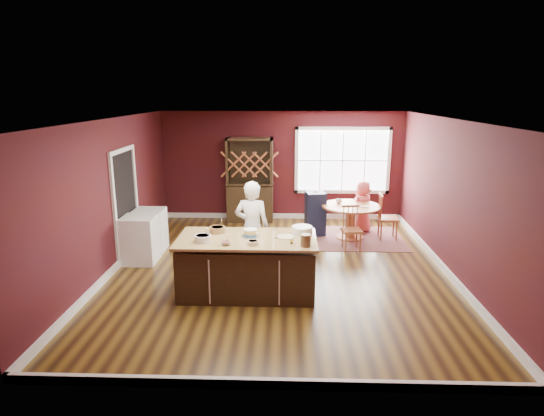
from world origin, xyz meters
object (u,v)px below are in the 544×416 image
(baker, at_px, (252,228))
(dryer, at_px, (150,230))
(layer_cake, at_px, (251,233))
(hutch, at_px, (250,180))
(chair_south, at_px, (352,228))
(high_chair, at_px, (315,213))
(dining_table, at_px, (351,215))
(seated_woman, at_px, (362,207))
(chair_north, at_px, (359,208))
(kitchen_island, at_px, (247,266))
(washer, at_px, (140,239))
(chair_east, at_px, (388,216))
(toddler, at_px, (316,199))

(baker, distance_m, dryer, 2.48)
(layer_cake, height_order, hutch, hutch)
(chair_south, bearing_deg, high_chair, 117.13)
(dining_table, relative_size, chair_south, 1.38)
(dining_table, relative_size, baker, 0.76)
(layer_cake, xyz_separation_m, seated_woman, (2.31, 3.31, -0.38))
(chair_north, bearing_deg, kitchen_island, 29.78)
(dryer, bearing_deg, high_chair, 19.25)
(seated_woman, height_order, hutch, hutch)
(kitchen_island, xyz_separation_m, dryer, (-2.15, 1.92, -0.01))
(baker, bearing_deg, kitchen_island, 97.82)
(kitchen_island, xyz_separation_m, layer_cake, (0.05, 0.07, 0.54))
(dining_table, distance_m, high_chair, 0.80)
(washer, bearing_deg, hutch, 57.80)
(dining_table, relative_size, chair_north, 1.31)
(chair_east, bearing_deg, seated_woman, 43.78)
(kitchen_island, distance_m, chair_north, 4.32)
(dining_table, relative_size, chair_east, 1.24)
(chair_north, relative_size, toddler, 3.75)
(layer_cake, xyz_separation_m, toddler, (1.22, 3.15, -0.17))
(seated_woman, xyz_separation_m, hutch, (-2.65, 0.84, 0.44))
(baker, relative_size, chair_east, 1.64)
(toddler, bearing_deg, seated_woman, 8.52)
(chair_south, distance_m, chair_north, 1.61)
(seated_woman, distance_m, high_chair, 1.13)
(chair_east, distance_m, chair_south, 1.18)
(chair_east, relative_size, washer, 1.15)
(chair_south, bearing_deg, baker, -152.42)
(washer, xyz_separation_m, dryer, (0.00, 0.64, -0.01))
(dining_table, height_order, chair_south, chair_south)
(chair_east, bearing_deg, dining_table, 90.33)
(chair_south, bearing_deg, seated_woman, 66.06)
(dining_table, relative_size, layer_cake, 4.36)
(chair_south, xyz_separation_m, dryer, (-4.09, -0.16, -0.03))
(baker, relative_size, seated_woman, 1.41)
(toddler, height_order, dryer, toddler)
(chair_north, height_order, toddler, chair_north)
(layer_cake, bearing_deg, baker, 92.53)
(chair_east, distance_m, seated_woman, 0.72)
(layer_cake, height_order, dryer, layer_cake)
(kitchen_island, height_order, layer_cake, layer_cake)
(seated_woman, relative_size, washer, 1.34)
(layer_cake, height_order, chair_north, layer_cake)
(high_chair, bearing_deg, baker, -128.24)
(layer_cake, xyz_separation_m, washer, (-2.20, 1.21, -0.53))
(hutch, bearing_deg, dryer, -128.84)
(dining_table, relative_size, washer, 1.43)
(washer, bearing_deg, layer_cake, -28.86)
(layer_cake, bearing_deg, kitchen_island, -127.69)
(chair_east, xyz_separation_m, toddler, (-1.56, 0.37, 0.30))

